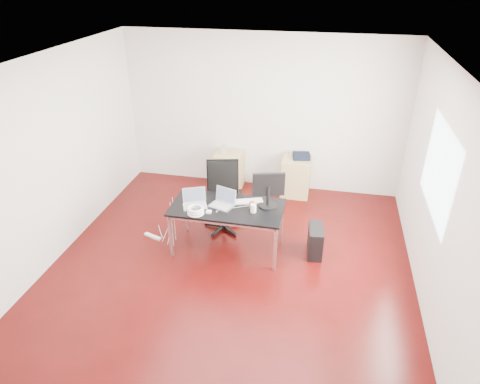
% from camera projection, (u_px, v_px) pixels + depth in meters
% --- Properties ---
extents(room_shell, '(5.00, 5.00, 5.00)m').
position_uv_depth(room_shell, '(234.00, 174.00, 5.46)').
color(room_shell, '#370606').
rests_on(room_shell, ground).
extents(desk, '(1.60, 0.80, 0.73)m').
position_uv_depth(desk, '(227.00, 210.00, 6.10)').
color(desk, black).
rests_on(desk, ground).
extents(office_chair, '(0.58, 0.60, 1.08)m').
position_uv_depth(office_chair, '(223.00, 193.00, 6.69)').
color(office_chair, black).
rests_on(office_chair, ground).
extents(filing_cabinet_left, '(0.50, 0.50, 0.70)m').
position_uv_depth(filing_cabinet_left, '(229.00, 170.00, 7.99)').
color(filing_cabinet_left, tan).
rests_on(filing_cabinet_left, ground).
extents(filing_cabinet_right, '(0.50, 0.50, 0.70)m').
position_uv_depth(filing_cabinet_right, '(296.00, 177.00, 7.76)').
color(filing_cabinet_right, tan).
rests_on(filing_cabinet_right, ground).
extents(pc_tower, '(0.24, 0.47, 0.44)m').
position_uv_depth(pc_tower, '(315.00, 241.00, 6.22)').
color(pc_tower, black).
rests_on(pc_tower, ground).
extents(wastebasket, '(0.30, 0.30, 0.28)m').
position_uv_depth(wastebasket, '(264.00, 187.00, 7.86)').
color(wastebasket, black).
rests_on(wastebasket, ground).
extents(power_strip, '(0.30, 0.16, 0.04)m').
position_uv_depth(power_strip, '(153.00, 236.00, 6.67)').
color(power_strip, white).
rests_on(power_strip, ground).
extents(laptop_left, '(0.40, 0.36, 0.23)m').
position_uv_depth(laptop_left, '(194.00, 202.00, 6.08)').
color(laptop_left, silver).
rests_on(laptop_left, desk).
extents(laptop_right, '(0.40, 0.35, 0.23)m').
position_uv_depth(laptop_right, '(223.00, 202.00, 6.09)').
color(laptop_right, silver).
rests_on(laptop_right, desk).
extents(monitor, '(0.45, 0.26, 0.51)m').
position_uv_depth(monitor, '(269.00, 188.00, 5.96)').
color(monitor, black).
rests_on(monitor, desk).
extents(keyboard, '(0.46, 0.28, 0.02)m').
position_uv_depth(keyboard, '(248.00, 201.00, 6.18)').
color(keyboard, white).
rests_on(keyboard, desk).
extents(cup_white, '(0.10, 0.10, 0.12)m').
position_uv_depth(cup_white, '(253.00, 208.00, 5.92)').
color(cup_white, white).
rests_on(cup_white, desk).
extents(cup_brown, '(0.10, 0.10, 0.10)m').
position_uv_depth(cup_brown, '(252.00, 205.00, 6.01)').
color(cup_brown, brown).
rests_on(cup_brown, desk).
extents(cable_coil, '(0.24, 0.24, 0.11)m').
position_uv_depth(cable_coil, '(196.00, 211.00, 5.87)').
color(cable_coil, white).
rests_on(cable_coil, desk).
extents(power_adapter, '(0.07, 0.07, 0.03)m').
position_uv_depth(power_adapter, '(209.00, 212.00, 5.92)').
color(power_adapter, white).
rests_on(power_adapter, desk).
extents(speaker, '(0.10, 0.09, 0.18)m').
position_uv_depth(speaker, '(224.00, 149.00, 7.78)').
color(speaker, '#9E9E9E').
rests_on(speaker, filing_cabinet_left).
extents(navy_garment, '(0.34, 0.29, 0.09)m').
position_uv_depth(navy_garment, '(301.00, 156.00, 7.60)').
color(navy_garment, black).
rests_on(navy_garment, filing_cabinet_right).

